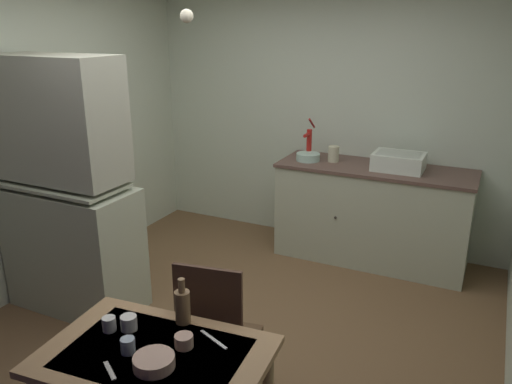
{
  "coord_description": "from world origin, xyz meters",
  "views": [
    {
      "loc": [
        1.58,
        -2.83,
        2.18
      ],
      "look_at": [
        0.25,
        -0.08,
        1.16
      ],
      "focal_mm": 35.82,
      "sensor_mm": 36.0,
      "label": 1
    }
  ],
  "objects": [
    {
      "name": "ground_plane",
      "position": [
        0.0,
        0.0,
        0.0
      ],
      "size": [
        5.0,
        5.0,
        0.0
      ],
      "primitive_type": "plane",
      "color": "brown"
    },
    {
      "name": "wall_back",
      "position": [
        0.0,
        2.05,
        1.26
      ],
      "size": [
        3.76,
        0.1,
        2.51
      ],
      "primitive_type": "cube",
      "color": "silver",
      "rests_on": "ground"
    },
    {
      "name": "wall_left",
      "position": [
        -1.88,
        0.0,
        1.26
      ],
      "size": [
        0.1,
        4.1,
        2.51
      ],
      "primitive_type": "cube",
      "color": "beige",
      "rests_on": "ground"
    },
    {
      "name": "hutch_cabinet",
      "position": [
        -1.29,
        -0.16,
        0.92
      ],
      "size": [
        1.03,
        0.52,
        1.96
      ],
      "color": "#B4BBA1",
      "rests_on": "ground"
    },
    {
      "name": "counter_cabinet",
      "position": [
        0.61,
        1.68,
        0.46
      ],
      "size": [
        1.77,
        0.64,
        0.92
      ],
      "color": "#B4BBA1",
      "rests_on": "ground"
    },
    {
      "name": "sink_basin",
      "position": [
        0.81,
        1.68,
        1.0
      ],
      "size": [
        0.44,
        0.34,
        0.15
      ],
      "color": "white",
      "rests_on": "counter_cabinet"
    },
    {
      "name": "hand_pump",
      "position": [
        -0.06,
        1.73,
        1.09
      ],
      "size": [
        0.05,
        0.27,
        0.39
      ],
      "color": "#B21E19",
      "rests_on": "counter_cabinet"
    },
    {
      "name": "mixing_bowl_counter",
      "position": [
        -0.03,
        1.63,
        0.95
      ],
      "size": [
        0.22,
        0.22,
        0.07
      ],
      "primitive_type": "cylinder",
      "color": "#ADD1C1",
      "rests_on": "counter_cabinet"
    },
    {
      "name": "stoneware_crock",
      "position": [
        0.2,
        1.7,
        0.99
      ],
      "size": [
        0.1,
        0.1,
        0.15
      ],
      "primitive_type": "cylinder",
      "color": "beige",
      "rests_on": "counter_cabinet"
    },
    {
      "name": "dining_table",
      "position": [
        0.32,
        -1.28,
        0.64
      ],
      "size": [
        1.07,
        0.75,
        0.76
      ],
      "color": "#A77F55",
      "rests_on": "ground"
    },
    {
      "name": "chair_far_side",
      "position": [
        0.31,
        -0.72,
        0.5
      ],
      "size": [
        0.46,
        0.46,
        0.98
      ],
      "color": "#4A321E",
      "rests_on": "ground"
    },
    {
      "name": "serving_bowl_wide",
      "position": [
        0.38,
        -1.36,
        0.79
      ],
      "size": [
        0.18,
        0.18,
        0.05
      ],
      "primitive_type": "cylinder",
      "color": "tan",
      "rests_on": "dining_table"
    },
    {
      "name": "mug_dark",
      "position": [
        0.02,
        -1.23,
        0.8
      ],
      "size": [
        0.07,
        0.07,
        0.07
      ],
      "primitive_type": "cylinder",
      "color": "white",
      "rests_on": "dining_table"
    },
    {
      "name": "teacup_mint",
      "position": [
        0.1,
        -1.18,
        0.8
      ],
      "size": [
        0.08,
        0.08,
        0.07
      ],
      "primitive_type": "cylinder",
      "color": "white",
      "rests_on": "dining_table"
    },
    {
      "name": "mug_tall",
      "position": [
        0.41,
        -1.18,
        0.79
      ],
      "size": [
        0.09,
        0.09,
        0.06
      ],
      "primitive_type": "cylinder",
      "color": "tan",
      "rests_on": "dining_table"
    },
    {
      "name": "teacup_cream",
      "position": [
        0.21,
        -1.33,
        0.8
      ],
      "size": [
        0.06,
        0.06,
        0.07
      ],
      "primitive_type": "cylinder",
      "color": "#9EB2C6",
      "rests_on": "dining_table"
    },
    {
      "name": "glass_bottle",
      "position": [
        0.3,
        -1.01,
        0.86
      ],
      "size": [
        0.08,
        0.08,
        0.24
      ],
      "color": "olive",
      "rests_on": "dining_table"
    },
    {
      "name": "table_knife",
      "position": [
        0.51,
        -1.08,
        0.76
      ],
      "size": [
        0.18,
        0.09,
        0.0
      ],
      "primitive_type": "cube",
      "rotation": [
        0.0,
        0.0,
        2.74
      ],
      "color": "silver",
      "rests_on": "dining_table"
    },
    {
      "name": "teaspoon_near_bowl",
      "position": [
        0.22,
        -1.47,
        0.76
      ],
      "size": [
        0.12,
        0.09,
        0.0
      ],
      "primitive_type": "cube",
      "rotation": [
        0.0,
        0.0,
        5.71
      ],
      "color": "beige",
      "rests_on": "dining_table"
    },
    {
      "name": "pendant_bulb",
      "position": [
        -0.15,
        -0.19,
        2.21
      ],
      "size": [
        0.08,
        0.08,
        0.08
      ],
      "primitive_type": "sphere",
      "color": "#F9EFCC"
    }
  ]
}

